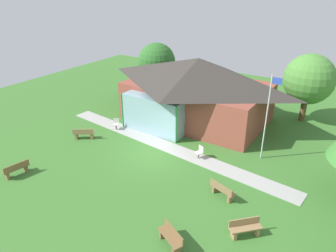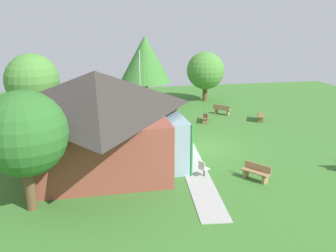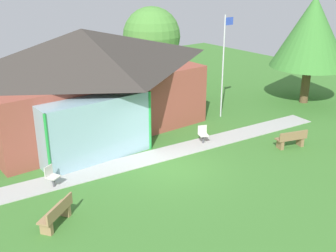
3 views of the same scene
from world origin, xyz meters
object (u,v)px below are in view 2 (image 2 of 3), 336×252
object	(u,v)px
bench_front_right	(260,116)
tree_behind_pavilion_left	(24,134)
flagpole	(140,84)
patio_chair_west	(203,169)
bench_mid_left	(256,172)
bench_lawn_far_right	(222,110)
tree_behind_pavilion_right	(32,81)
pavilion	(99,113)
bench_mid_right	(206,117)
tree_east_hedge	(145,59)
patio_chair_lawn_spare	(178,129)
tree_far_east	(205,71)

from	to	relation	value
bench_front_right	tree_behind_pavilion_left	world-z (taller)	tree_behind_pavilion_left
flagpole	bench_front_right	distance (m)	9.88
flagpole	patio_chair_west	world-z (taller)	flagpole
bench_mid_left	bench_front_right	size ratio (longest dim) A/B	0.96
bench_lawn_far_right	tree_behind_pavilion_right	world-z (taller)	tree_behind_pavilion_right
bench_mid_left	tree_behind_pavilion_left	size ratio (longest dim) A/B	0.29
pavilion	flagpole	xyz separation A→B (m)	(6.67, -3.27, 0.46)
bench_mid_left	tree_behind_pavilion_right	world-z (taller)	tree_behind_pavilion_right
bench_mid_right	tree_behind_pavilion_right	bearing A→B (deg)	102.03
tree_behind_pavilion_left	tree_east_hedge	bearing A→B (deg)	-22.53
tree_behind_pavilion_right	bench_mid_right	bearing A→B (deg)	-96.04
bench_mid_left	pavilion	bearing A→B (deg)	21.28
bench_mid_right	bench_front_right	xyz separation A→B (m)	(-0.52, -4.33, 0.00)
bench_lawn_far_right	tree_behind_pavilion_left	bearing A→B (deg)	-89.48
bench_lawn_far_right	patio_chair_west	size ratio (longest dim) A/B	1.61
bench_mid_right	bench_lawn_far_right	distance (m)	2.86
patio_chair_west	bench_mid_left	bearing A→B (deg)	43.26
flagpole	tree_behind_pavilion_left	world-z (taller)	flagpole
pavilion	bench_front_right	world-z (taller)	pavilion
bench_front_right	patio_chair_west	world-z (taller)	patio_chair_west
bench_front_right	patio_chair_lawn_spare	world-z (taller)	patio_chair_lawn_spare
pavilion	tree_behind_pavilion_left	size ratio (longest dim) A/B	2.27
patio_chair_lawn_spare	bench_lawn_far_right	bearing A→B (deg)	158.02
patio_chair_west	patio_chair_lawn_spare	bearing A→B (deg)	150.21
patio_chair_west	tree_far_east	xyz separation A→B (m)	(18.07, -5.59, 2.55)
bench_mid_right	patio_chair_west	bearing A→B (deg)	-179.75
flagpole	bench_mid_left	size ratio (longest dim) A/B	3.78
tree_behind_pavilion_left	bench_mid_right	bearing A→B (deg)	-43.55
tree_behind_pavilion_left	bench_lawn_far_right	bearing A→B (deg)	-43.82
bench_lawn_far_right	bench_front_right	world-z (taller)	same
pavilion	bench_front_right	size ratio (longest dim) A/B	7.68
pavilion	patio_chair_lawn_spare	size ratio (longest dim) A/B	13.73
tree_behind_pavilion_left	pavilion	bearing A→B (deg)	-27.85
pavilion	patio_chair_west	world-z (taller)	pavilion
flagpole	bench_mid_left	distance (m)	12.81
pavilion	bench_mid_left	world-z (taller)	pavilion
pavilion	tree_far_east	size ratio (longest dim) A/B	2.46
pavilion	bench_front_right	xyz separation A→B (m)	(5.65, -12.72, -2.23)
bench_mid_right	tree_far_east	size ratio (longest dim) A/B	0.33
tree_behind_pavilion_left	tree_behind_pavilion_right	bearing A→B (deg)	5.85
pavilion	flagpole	size ratio (longest dim) A/B	2.10
patio_chair_lawn_spare	tree_east_hedge	world-z (taller)	tree_east_hedge
patio_chair_lawn_spare	tree_behind_pavilion_left	world-z (taller)	tree_behind_pavilion_left
tree_behind_pavilion_left	tree_far_east	world-z (taller)	tree_behind_pavilion_left
pavilion	patio_chair_lawn_spare	distance (m)	6.75
tree_east_hedge	tree_behind_pavilion_right	distance (m)	10.48
flagpole	patio_chair_west	distance (m)	11.33
patio_chair_west	tree_behind_pavilion_right	size ratio (longest dim) A/B	0.16
tree_far_east	bench_front_right	bearing A→B (deg)	-165.92
bench_lawn_far_right	patio_chair_west	bearing A→B (deg)	-69.11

